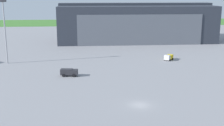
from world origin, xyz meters
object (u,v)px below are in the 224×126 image
Objects in this scene: ops_van at (169,57)px; stair_truck at (69,72)px; maintenance_hangar at (135,23)px; apron_light_mast at (5,27)px.

ops_van is 0.86× the size of stair_truck.
stair_truck is at bearing -152.16° from ops_van.
maintenance_hangar reaches higher than stair_truck.
maintenance_hangar is 17.21× the size of ops_van.
maintenance_hangar reaches higher than ops_van.
maintenance_hangar is 3.52× the size of apron_light_mast.
ops_van is at bearing 27.84° from stair_truck.
stair_truck is at bearing -38.78° from apron_light_mast.
apron_light_mast is at bearing 141.22° from stair_truck.
maintenance_hangar is at bearing 41.77° from apron_light_mast.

